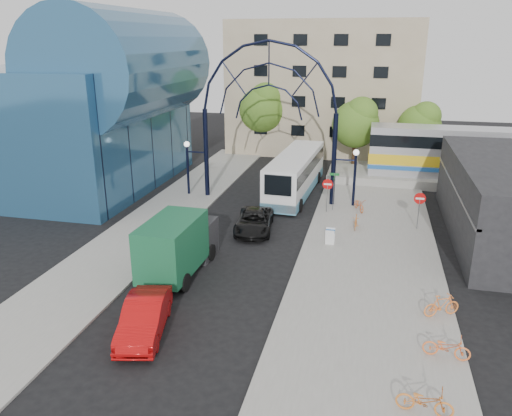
% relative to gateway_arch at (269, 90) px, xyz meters
% --- Properties ---
extents(ground, '(120.00, 120.00, 0.00)m').
position_rel_gateway_arch_xyz_m(ground, '(0.00, -14.00, -8.56)').
color(ground, black).
rests_on(ground, ground).
extents(sidewalk_east, '(8.00, 56.00, 0.12)m').
position_rel_gateway_arch_xyz_m(sidewalk_east, '(8.00, -10.00, -8.50)').
color(sidewalk_east, gray).
rests_on(sidewalk_east, ground).
extents(plaza_west, '(5.00, 50.00, 0.12)m').
position_rel_gateway_arch_xyz_m(plaza_west, '(-6.50, -8.00, -8.50)').
color(plaza_west, gray).
rests_on(plaza_west, ground).
extents(gateway_arch, '(13.64, 0.44, 12.10)m').
position_rel_gateway_arch_xyz_m(gateway_arch, '(0.00, 0.00, 0.00)').
color(gateway_arch, black).
rests_on(gateway_arch, ground).
extents(stop_sign, '(0.80, 0.07, 2.50)m').
position_rel_gateway_arch_xyz_m(stop_sign, '(4.80, -2.00, -6.56)').
color(stop_sign, slate).
rests_on(stop_sign, sidewalk_east).
extents(do_not_enter_sign, '(0.76, 0.07, 2.48)m').
position_rel_gateway_arch_xyz_m(do_not_enter_sign, '(11.00, -4.00, -6.58)').
color(do_not_enter_sign, slate).
rests_on(do_not_enter_sign, sidewalk_east).
extents(street_name_sign, '(0.70, 0.70, 2.80)m').
position_rel_gateway_arch_xyz_m(street_name_sign, '(5.20, -1.40, -6.43)').
color(street_name_sign, slate).
rests_on(street_name_sign, sidewalk_east).
extents(sandwich_board, '(0.55, 0.61, 0.99)m').
position_rel_gateway_arch_xyz_m(sandwich_board, '(5.60, -8.02, -7.81)').
color(sandwich_board, white).
rests_on(sandwich_board, sidewalk_east).
extents(transit_hall, '(16.50, 18.00, 14.50)m').
position_rel_gateway_arch_xyz_m(transit_hall, '(-15.30, 1.00, -1.86)').
color(transit_hall, '#275479').
rests_on(transit_hall, ground).
extents(commercial_block_east, '(6.00, 16.00, 5.00)m').
position_rel_gateway_arch_xyz_m(commercial_block_east, '(16.00, -4.00, -6.06)').
color(commercial_block_east, black).
rests_on(commercial_block_east, ground).
extents(apartment_block, '(20.00, 12.10, 14.00)m').
position_rel_gateway_arch_xyz_m(apartment_block, '(2.00, 20.97, -1.55)').
color(apartment_block, tan).
rests_on(apartment_block, ground).
extents(tree_north_a, '(4.48, 4.48, 7.00)m').
position_rel_gateway_arch_xyz_m(tree_north_a, '(6.12, 11.93, -3.95)').
color(tree_north_a, '#382314').
rests_on(tree_north_a, ground).
extents(tree_north_b, '(5.12, 5.12, 8.00)m').
position_rel_gateway_arch_xyz_m(tree_north_b, '(-3.88, 15.93, -3.29)').
color(tree_north_b, '#382314').
rests_on(tree_north_b, ground).
extents(tree_north_c, '(4.16, 4.16, 6.50)m').
position_rel_gateway_arch_xyz_m(tree_north_c, '(12.12, 13.93, -4.28)').
color(tree_north_c, '#382314').
rests_on(tree_north_c, ground).
extents(city_bus, '(3.32, 12.14, 3.30)m').
position_rel_gateway_arch_xyz_m(city_bus, '(1.78, 2.38, -6.83)').
color(city_bus, white).
rests_on(city_bus, ground).
extents(green_truck, '(2.65, 6.52, 3.26)m').
position_rel_gateway_arch_xyz_m(green_truck, '(-2.04, -13.46, -6.93)').
color(green_truck, black).
rests_on(green_truck, ground).
extents(black_suv, '(2.90, 5.21, 1.38)m').
position_rel_gateway_arch_xyz_m(black_suv, '(0.48, -6.63, -7.87)').
color(black_suv, black).
rests_on(black_suv, ground).
extents(red_sedan, '(2.68, 4.99, 1.56)m').
position_rel_gateway_arch_xyz_m(red_sedan, '(-1.27, -19.50, -7.78)').
color(red_sedan, '#B50B0B').
rests_on(red_sedan, ground).
extents(bike_near_a, '(1.25, 1.87, 0.93)m').
position_rel_gateway_arch_xyz_m(bike_near_a, '(7.09, -1.16, -7.97)').
color(bike_near_a, '#D6612A').
rests_on(bike_near_a, sidewalk_east).
extents(bike_near_b, '(0.45, 1.50, 0.90)m').
position_rel_gateway_arch_xyz_m(bike_near_b, '(7.02, -4.89, -7.99)').
color(bike_near_b, orange).
rests_on(bike_near_b, sidewalk_east).
extents(bike_far_a, '(1.88, 0.84, 0.96)m').
position_rel_gateway_arch_xyz_m(bike_far_a, '(11.15, -18.54, -7.96)').
color(bike_far_a, orange).
rests_on(bike_far_a, sidewalk_east).
extents(bike_far_b, '(1.80, 1.22, 1.06)m').
position_rel_gateway_arch_xyz_m(bike_far_b, '(11.32, -15.26, -7.91)').
color(bike_far_b, orange).
rests_on(bike_far_b, sidewalk_east).
extents(bike_far_c, '(1.96, 0.86, 1.00)m').
position_rel_gateway_arch_xyz_m(bike_far_c, '(10.06, -22.00, -7.94)').
color(bike_far_c, orange).
rests_on(bike_far_c, sidewalk_east).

